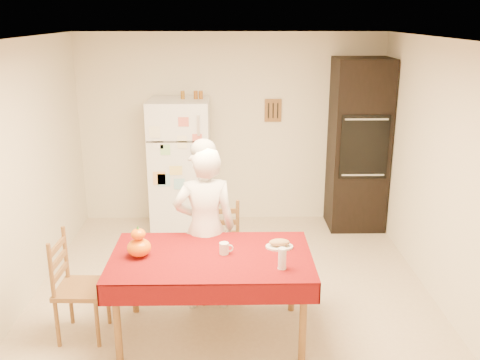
{
  "coord_description": "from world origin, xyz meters",
  "views": [
    {
      "loc": [
        -0.01,
        -4.71,
        2.71
      ],
      "look_at": [
        0.08,
        0.2,
        1.18
      ],
      "focal_mm": 40.0,
      "sensor_mm": 36.0,
      "label": 1
    }
  ],
  "objects_px": {
    "dining_table": "(211,263)",
    "chair_left": "(73,283)",
    "chair_far": "(220,246)",
    "coffee_mug": "(224,248)",
    "oven_cabinet": "(358,145)",
    "pumpkin_lower": "(139,248)",
    "seated_woman": "(205,229)",
    "bread_plate": "(279,247)",
    "wine_glass": "(282,258)",
    "refrigerator": "(181,166)"
  },
  "relations": [
    {
      "from": "oven_cabinet",
      "to": "chair_left",
      "type": "xyz_separation_m",
      "value": [
        -3.0,
        -2.5,
        -0.59
      ]
    },
    {
      "from": "chair_far",
      "to": "wine_glass",
      "type": "relative_size",
      "value": 5.4
    },
    {
      "from": "seated_woman",
      "to": "wine_glass",
      "type": "distance_m",
      "value": 0.99
    },
    {
      "from": "coffee_mug",
      "to": "oven_cabinet",
      "type": "bearing_deg",
      "value": 55.69
    },
    {
      "from": "dining_table",
      "to": "coffee_mug",
      "type": "height_order",
      "value": "coffee_mug"
    },
    {
      "from": "oven_cabinet",
      "to": "pumpkin_lower",
      "type": "height_order",
      "value": "oven_cabinet"
    },
    {
      "from": "chair_far",
      "to": "pumpkin_lower",
      "type": "relative_size",
      "value": 4.66
    },
    {
      "from": "chair_left",
      "to": "seated_woman",
      "type": "relative_size",
      "value": 0.6
    },
    {
      "from": "chair_left",
      "to": "oven_cabinet",
      "type": "bearing_deg",
      "value": -48.24
    },
    {
      "from": "dining_table",
      "to": "wine_glass",
      "type": "bearing_deg",
      "value": -23.57
    },
    {
      "from": "pumpkin_lower",
      "to": "wine_glass",
      "type": "xyz_separation_m",
      "value": [
        1.18,
        -0.25,
        0.01
      ]
    },
    {
      "from": "chair_left",
      "to": "pumpkin_lower",
      "type": "bearing_deg",
      "value": -89.77
    },
    {
      "from": "bread_plate",
      "to": "chair_far",
      "type": "bearing_deg",
      "value": 131.47
    },
    {
      "from": "dining_table",
      "to": "seated_woman",
      "type": "xyz_separation_m",
      "value": [
        -0.07,
        0.5,
        0.11
      ]
    },
    {
      "from": "dining_table",
      "to": "chair_left",
      "type": "bearing_deg",
      "value": 179.05
    },
    {
      "from": "refrigerator",
      "to": "dining_table",
      "type": "height_order",
      "value": "refrigerator"
    },
    {
      "from": "oven_cabinet",
      "to": "dining_table",
      "type": "relative_size",
      "value": 1.29
    },
    {
      "from": "oven_cabinet",
      "to": "wine_glass",
      "type": "xyz_separation_m",
      "value": [
        -1.23,
        -2.77,
        -0.25
      ]
    },
    {
      "from": "seated_woman",
      "to": "pumpkin_lower",
      "type": "relative_size",
      "value": 7.83
    },
    {
      "from": "oven_cabinet",
      "to": "coffee_mug",
      "type": "distance_m",
      "value": 3.03
    },
    {
      "from": "chair_left",
      "to": "bread_plate",
      "type": "distance_m",
      "value": 1.8
    },
    {
      "from": "refrigerator",
      "to": "coffee_mug",
      "type": "relative_size",
      "value": 17.0
    },
    {
      "from": "dining_table",
      "to": "bread_plate",
      "type": "relative_size",
      "value": 7.08
    },
    {
      "from": "dining_table",
      "to": "chair_far",
      "type": "bearing_deg",
      "value": 85.12
    },
    {
      "from": "seated_woman",
      "to": "wine_glass",
      "type": "height_order",
      "value": "seated_woman"
    },
    {
      "from": "oven_cabinet",
      "to": "bread_plate",
      "type": "xyz_separation_m",
      "value": [
        -1.22,
        -2.38,
        -0.33
      ]
    },
    {
      "from": "chair_far",
      "to": "wine_glass",
      "type": "bearing_deg",
      "value": -66.8
    },
    {
      "from": "pumpkin_lower",
      "to": "bread_plate",
      "type": "height_order",
      "value": "pumpkin_lower"
    },
    {
      "from": "bread_plate",
      "to": "coffee_mug",
      "type": "bearing_deg",
      "value": -166.62
    },
    {
      "from": "chair_far",
      "to": "bread_plate",
      "type": "xyz_separation_m",
      "value": [
        0.53,
        -0.59,
        0.26
      ]
    },
    {
      "from": "dining_table",
      "to": "chair_left",
      "type": "height_order",
      "value": "chair_left"
    },
    {
      "from": "chair_left",
      "to": "pumpkin_lower",
      "type": "xyz_separation_m",
      "value": [
        0.59,
        -0.02,
        0.33
      ]
    },
    {
      "from": "chair_far",
      "to": "pumpkin_lower",
      "type": "distance_m",
      "value": 1.05
    },
    {
      "from": "oven_cabinet",
      "to": "seated_woman",
      "type": "relative_size",
      "value": 1.38
    },
    {
      "from": "refrigerator",
      "to": "coffee_mug",
      "type": "height_order",
      "value": "refrigerator"
    },
    {
      "from": "dining_table",
      "to": "seated_woman",
      "type": "bearing_deg",
      "value": 98.38
    },
    {
      "from": "chair_left",
      "to": "refrigerator",
      "type": "bearing_deg",
      "value": -14.38
    },
    {
      "from": "oven_cabinet",
      "to": "seated_woman",
      "type": "xyz_separation_m",
      "value": [
        -1.88,
        -2.02,
        -0.3
      ]
    },
    {
      "from": "chair_far",
      "to": "coffee_mug",
      "type": "xyz_separation_m",
      "value": [
        0.05,
        -0.71,
        0.3
      ]
    },
    {
      "from": "refrigerator",
      "to": "oven_cabinet",
      "type": "height_order",
      "value": "oven_cabinet"
    },
    {
      "from": "chair_left",
      "to": "seated_woman",
      "type": "xyz_separation_m",
      "value": [
        1.12,
        0.48,
        0.29
      ]
    },
    {
      "from": "wine_glass",
      "to": "bread_plate",
      "type": "bearing_deg",
      "value": 88.01
    },
    {
      "from": "chair_left",
      "to": "coffee_mug",
      "type": "bearing_deg",
      "value": -87.57
    },
    {
      "from": "oven_cabinet",
      "to": "seated_woman",
      "type": "bearing_deg",
      "value": -132.96
    },
    {
      "from": "seated_woman",
      "to": "pumpkin_lower",
      "type": "height_order",
      "value": "seated_woman"
    },
    {
      "from": "wine_glass",
      "to": "dining_table",
      "type": "bearing_deg",
      "value": 156.43
    },
    {
      "from": "pumpkin_lower",
      "to": "bread_plate",
      "type": "relative_size",
      "value": 0.85
    },
    {
      "from": "bread_plate",
      "to": "dining_table",
      "type": "bearing_deg",
      "value": -166.11
    },
    {
      "from": "chair_far",
      "to": "seated_woman",
      "type": "bearing_deg",
      "value": -123.81
    },
    {
      "from": "oven_cabinet",
      "to": "seated_woman",
      "type": "height_order",
      "value": "oven_cabinet"
    }
  ]
}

